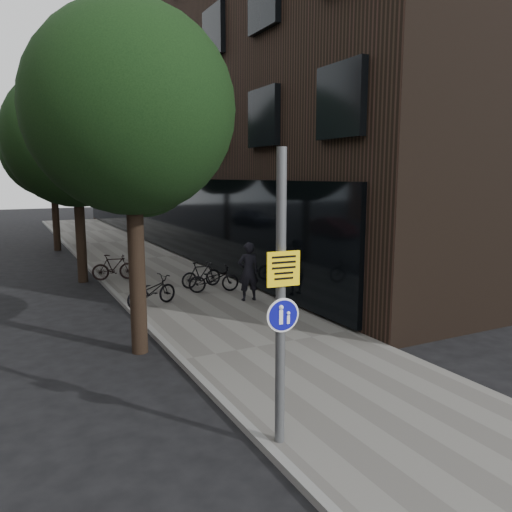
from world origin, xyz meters
TOP-DOWN VIEW (x-y plane):
  - ground at (0.00, 0.00)m, footprint 120.00×120.00m
  - sidewalk at (0.25, 10.00)m, footprint 4.50×60.00m
  - curb_edge at (-2.00, 10.00)m, footprint 0.15×60.00m
  - building_right_dark_brick at (8.50, 22.00)m, footprint 12.00×40.00m
  - street_tree_near at (-2.53, 4.64)m, footprint 4.40×4.40m
  - street_tree_mid at (-2.53, 13.14)m, footprint 5.00×5.00m
  - street_tree_far at (-2.53, 22.14)m, footprint 5.00×5.00m
  - signpost at (-1.80, -0.43)m, footprint 0.49×0.14m
  - pedestrian at (1.48, 7.24)m, footprint 0.72×0.53m
  - parked_bike_facade_near at (0.96, 8.78)m, footprint 1.76×0.91m
  - parked_bike_facade_far at (0.85, 9.64)m, footprint 1.52×0.57m
  - parked_bike_curb_near at (-1.37, 7.94)m, footprint 1.81×1.17m
  - parked_bike_curb_far at (-1.58, 12.29)m, footprint 1.64×0.71m

SIDE VIEW (x-z plane):
  - ground at x=0.00m, z-range 0.00..0.00m
  - sidewalk at x=0.25m, z-range 0.00..0.12m
  - curb_edge at x=-2.00m, z-range 0.00..0.13m
  - parked_bike_facade_near at x=0.96m, z-range 0.12..1.00m
  - parked_bike_facade_far at x=0.85m, z-range 0.12..1.01m
  - parked_bike_curb_near at x=-1.37m, z-range 0.12..1.02m
  - parked_bike_curb_far at x=-1.58m, z-range 0.12..1.07m
  - pedestrian at x=1.48m, z-range 0.12..1.94m
  - signpost at x=-1.80m, z-range 0.14..4.34m
  - street_tree_near at x=-2.53m, z-range 1.36..8.86m
  - street_tree_mid at x=-2.53m, z-range 1.21..9.01m
  - street_tree_far at x=-2.53m, z-range 1.21..9.01m
  - building_right_dark_brick at x=8.50m, z-range 0.00..18.00m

